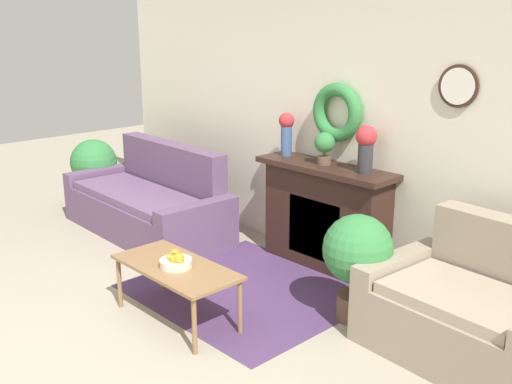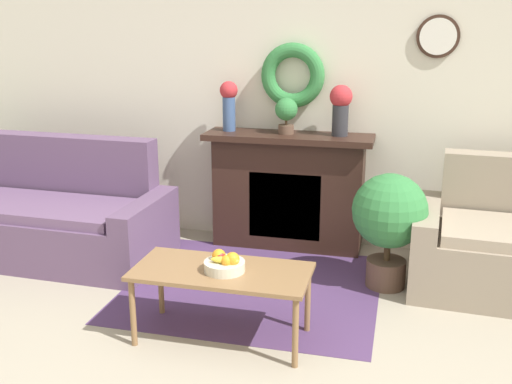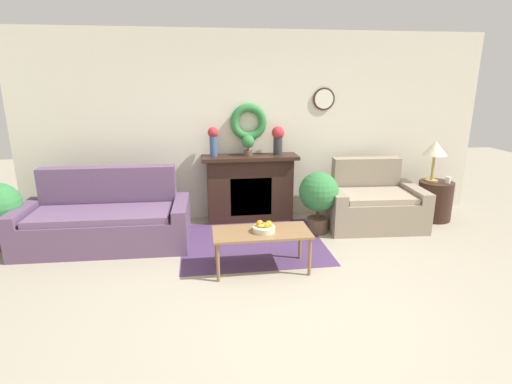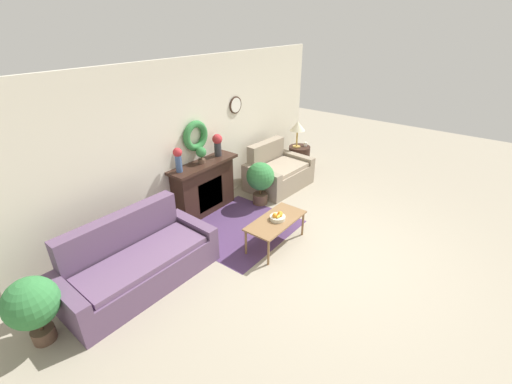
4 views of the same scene
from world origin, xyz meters
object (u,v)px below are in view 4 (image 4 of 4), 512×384
Objects in this scene: loveseat_right at (277,172)px; fruit_bowl at (278,217)px; couch_left at (138,262)px; potted_plant_on_mantel at (201,154)px; vase_on_mantel_right at (217,143)px; vase_on_mantel_left at (178,158)px; fireplace at (204,187)px; side_table_by_loveseat at (299,158)px; mug at (306,144)px; potted_plant_floor_by_loveseat at (260,179)px; potted_plant_floor_by_couch at (32,304)px; table_lamp at (298,127)px; coffee_table at (276,222)px.

fruit_bowl is at bearing -142.10° from loveseat_right.
potted_plant_on_mantel is at bearing 20.31° from couch_left.
vase_on_mantel_left is at bearing -180.00° from vase_on_mantel_right.
fireplace is at bearing 168.60° from loveseat_right.
side_table_by_loveseat is (2.73, -0.37, -0.20)m from fireplace.
side_table_by_loveseat is at bearing -9.27° from vase_on_mantel_right.
couch_left is 22.13× the size of mug.
side_table_by_loveseat is 0.69× the size of potted_plant_floor_by_loveseat.
loveseat_right is at bearing 1.88° from potted_plant_floor_by_couch.
vase_on_mantel_left reaches higher than potted_plant_floor_by_couch.
table_lamp is at bearing 141.34° from side_table_by_loveseat.
potted_plant_floor_by_loveseat is at bearing -174.85° from mug.
fruit_bowl is (0.02, -0.02, 0.09)m from coffee_table.
potted_plant_floor_by_loveseat is (4.02, -0.02, -0.00)m from potted_plant_floor_by_couch.
table_lamp is (2.72, 1.33, 0.55)m from fruit_bowl.
table_lamp reaches higher than couch_left.
fireplace is at bearing 143.21° from potted_plant_floor_by_loveseat.
couch_left is 2.12m from fruit_bowl.
potted_plant_on_mantel reaches higher than potted_plant_floor_by_couch.
loveseat_right is 4.87m from potted_plant_floor_by_couch.
coffee_table is 1.88m from vase_on_mantel_left.
table_lamp is 0.71× the size of potted_plant_floor_by_couch.
loveseat_right is 2.14m from coffee_table.
fireplace is 1.65m from fruit_bowl.
vase_on_mantel_right is at bearing 74.22° from fruit_bowl.
fruit_bowl is at bearing -155.30° from side_table_by_loveseat.
loveseat_right reaches higher than side_table_by_loveseat.
fireplace is 0.89m from vase_on_mantel_left.
couch_left reaches higher than potted_plant_floor_by_loveseat.
table_lamp is (4.58, 0.33, 0.74)m from couch_left.
couch_left is 2.47× the size of potted_plant_floor_by_loveseat.
potted_plant_on_mantel reaches higher than potted_plant_floor_by_loveseat.
fruit_bowl is 0.60× the size of vase_on_mantel_right.
loveseat_right reaches higher than potted_plant_floor_by_loveseat.
vase_on_mantel_left is 1.02× the size of vase_on_mantel_right.
mug is 2.00m from potted_plant_floor_by_loveseat.
potted_plant_floor_by_couch is at bearing 179.91° from couch_left.
loveseat_right is at bearing -14.39° from potted_plant_on_mantel.
fireplace is 4.70× the size of potted_plant_on_mantel.
potted_plant_floor_by_loveseat reaches higher than potted_plant_floor_by_couch.
coffee_table is at bearing -142.79° from loveseat_right.
vase_on_mantel_left is 1.41× the size of potted_plant_on_mantel.
fruit_bowl is 3.14m from mug.
side_table_by_loveseat is (1.03, 0.08, -0.02)m from loveseat_right.
fruit_bowl is 0.83× the size of potted_plant_on_mantel.
potted_plant_floor_by_couch is (-2.65, -0.62, -0.69)m from vase_on_mantel_left.
fireplace is at bearing 173.09° from table_lamp.
vase_on_mantel_left is at bearing 154.79° from potted_plant_floor_by_loveseat.
table_lamp reaches higher than fireplace.
loveseat_right is at bearing 12.10° from potted_plant_floor_by_loveseat.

